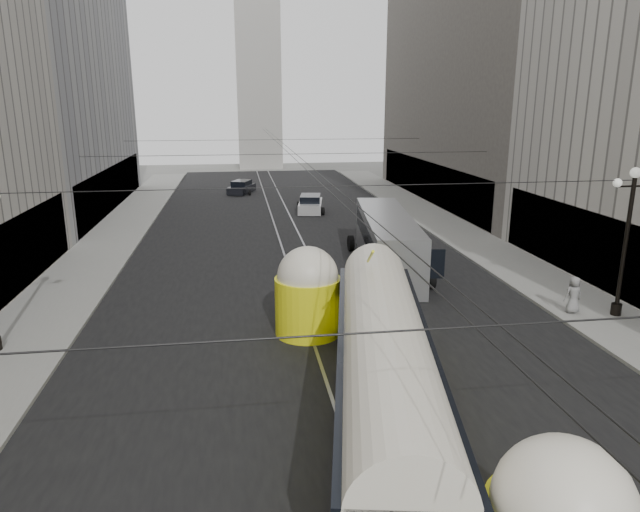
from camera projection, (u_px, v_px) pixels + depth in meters
name	position (u px, v px, depth m)	size (l,w,h in m)	color
road	(294.00, 247.00, 36.88)	(20.00, 85.00, 0.02)	black
sidewalk_left	(112.00, 240.00, 38.53)	(4.00, 72.00, 0.15)	gray
sidewalk_right	(451.00, 229.00, 41.88)	(4.00, 72.00, 0.15)	gray
rail_left	(282.00, 247.00, 36.78)	(0.12, 85.00, 0.04)	gray
rail_right	(305.00, 247.00, 36.99)	(0.12, 85.00, 0.04)	gray
building_left_far	(21.00, 34.00, 45.16)	(12.60, 28.60, 28.60)	#999999
building_right_far	(499.00, 17.00, 50.22)	(12.60, 32.60, 32.60)	#514C47
distant_tower	(258.00, 58.00, 78.34)	(6.00, 6.00, 31.36)	#B2AFA8
lamppost_right_mid	(627.00, 234.00, 23.81)	(1.86, 0.44, 6.37)	black
catenary	(296.00, 157.00, 34.40)	(25.00, 72.00, 0.23)	black
streetcar	(384.00, 366.00, 16.28)	(5.32, 16.45, 3.67)	#FDFC16
city_bus	(387.00, 239.00, 31.86)	(4.00, 12.16, 3.02)	#9C9EA1
sedan_white_far	(310.00, 204.00, 48.52)	(2.65, 4.85, 1.45)	silver
sedan_dark_far	(242.00, 187.00, 58.46)	(3.07, 4.53, 1.32)	black
pedestrian_sidewalk_right	(574.00, 295.00, 24.77)	(0.80, 0.49, 1.64)	gray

